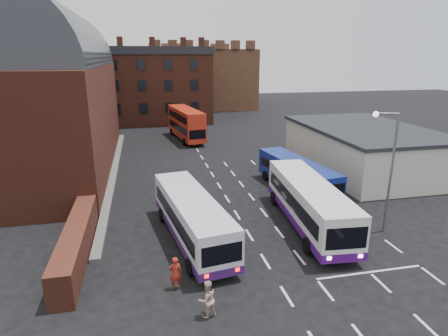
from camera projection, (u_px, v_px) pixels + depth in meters
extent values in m
plane|color=black|center=(261.00, 254.00, 21.43)|extent=(180.00, 180.00, 0.00)
cube|color=#602B1E|center=(45.00, 118.00, 36.47)|extent=(12.00, 28.00, 10.00)
cylinder|color=#1E2328|center=(38.00, 65.00, 35.02)|extent=(12.00, 26.00, 12.00)
cube|color=#602B1E|center=(77.00, 242.00, 20.96)|extent=(1.20, 10.00, 1.80)
cube|color=beige|center=(363.00, 149.00, 36.99)|extent=(10.00, 16.00, 4.00)
cube|color=#282B30|center=(366.00, 128.00, 36.38)|extent=(10.40, 16.40, 0.30)
cube|color=brown|center=(142.00, 89.00, 61.63)|extent=(22.00, 10.00, 11.00)
cube|color=brown|center=(197.00, 78.00, 82.63)|extent=(22.00, 22.00, 12.00)
cube|color=silver|center=(192.00, 215.00, 22.57)|extent=(3.90, 10.62, 2.36)
cube|color=black|center=(192.00, 213.00, 22.53)|extent=(3.78, 9.44, 0.85)
cylinder|color=black|center=(162.00, 215.00, 25.47)|extent=(0.40, 0.97, 0.94)
cylinder|color=black|center=(190.00, 267.00, 19.22)|extent=(0.40, 0.97, 0.94)
cylinder|color=black|center=(195.00, 210.00, 26.27)|extent=(0.40, 0.97, 0.94)
cylinder|color=black|center=(233.00, 259.00, 20.03)|extent=(0.40, 0.97, 0.94)
cube|color=white|center=(309.00, 201.00, 24.49)|extent=(3.42, 11.27, 2.52)
cube|color=black|center=(309.00, 199.00, 24.45)|extent=(3.38, 10.08, 0.91)
cylinder|color=black|center=(349.00, 243.00, 21.67)|extent=(0.36, 1.03, 1.01)
cylinder|color=black|center=(306.00, 196.00, 28.75)|extent=(0.36, 1.03, 1.01)
cylinder|color=black|center=(308.00, 246.00, 21.35)|extent=(0.36, 1.03, 1.01)
cylinder|color=black|center=(274.00, 198.00, 28.43)|extent=(0.36, 1.03, 1.01)
cube|color=navy|center=(297.00, 174.00, 30.86)|extent=(3.62, 9.94, 2.21)
cube|color=black|center=(297.00, 172.00, 30.83)|extent=(3.50, 8.76, 0.80)
cylinder|color=black|center=(330.00, 197.00, 28.79)|extent=(0.37, 0.91, 0.88)
cylinder|color=black|center=(287.00, 173.00, 34.64)|extent=(0.37, 0.91, 0.88)
cylinder|color=black|center=(305.00, 201.00, 28.04)|extent=(0.37, 0.91, 0.88)
cylinder|color=black|center=(265.00, 176.00, 33.90)|extent=(0.37, 0.91, 0.88)
cube|color=red|center=(186.00, 123.00, 49.75)|extent=(3.89, 10.53, 3.65)
cube|color=black|center=(186.00, 126.00, 49.90)|extent=(3.77, 9.36, 0.84)
cylinder|color=black|center=(202.00, 140.00, 47.76)|extent=(0.40, 0.97, 0.94)
cylinder|color=black|center=(187.00, 131.00, 53.94)|extent=(0.40, 0.97, 0.94)
cylinder|color=black|center=(184.00, 142.00, 46.95)|extent=(0.40, 0.97, 0.94)
cylinder|color=black|center=(172.00, 132.00, 53.14)|extent=(0.40, 0.97, 0.94)
cylinder|color=slate|center=(391.00, 175.00, 23.06)|extent=(0.15, 0.15, 7.64)
cylinder|color=slate|center=(388.00, 113.00, 21.99)|extent=(1.31, 0.45, 0.10)
sphere|color=#FFF2CC|center=(376.00, 114.00, 22.05)|extent=(0.34, 0.34, 0.34)
imported|color=maroon|center=(175.00, 273.00, 18.04)|extent=(0.65, 0.45, 1.72)
imported|color=tan|center=(207.00, 299.00, 16.09)|extent=(1.01, 0.89, 1.73)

